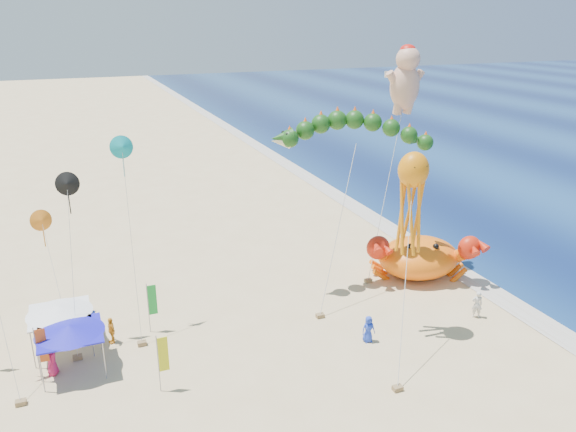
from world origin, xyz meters
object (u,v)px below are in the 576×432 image
at_px(octopus_kite, 412,196).
at_px(canopy_white, 59,310).
at_px(canopy_blue, 69,329).
at_px(crab_inflatable, 420,256).
at_px(cherub_kite, 406,78).
at_px(dragon_kite, 354,136).

bearing_deg(octopus_kite, canopy_white, 163.67).
bearing_deg(canopy_blue, canopy_white, 100.94).
bearing_deg(canopy_white, octopus_kite, -16.33).
distance_m(crab_inflatable, canopy_blue, 23.93).
bearing_deg(cherub_kite, octopus_kite, -119.04).
xyz_separation_m(cherub_kite, canopy_blue, (-23.26, -5.54, -11.44)).
relative_size(cherub_kite, octopus_kite, 1.46).
xyz_separation_m(dragon_kite, canopy_white, (-18.82, -1.11, -8.18)).
xyz_separation_m(crab_inflatable, dragon_kite, (-5.39, 0.64, 9.06)).
bearing_deg(crab_inflatable, cherub_kite, 100.14).
xyz_separation_m(crab_inflatable, canopy_blue, (-23.74, -2.88, 0.88)).
bearing_deg(dragon_kite, octopus_kite, -89.19).
bearing_deg(canopy_blue, cherub_kite, 13.41).
relative_size(crab_inflatable, canopy_blue, 2.27).
relative_size(crab_inflatable, canopy_white, 2.26).
xyz_separation_m(octopus_kite, canopy_blue, (-18.45, 3.13, -6.08)).
distance_m(crab_inflatable, canopy_white, 24.23).
height_order(dragon_kite, canopy_blue, dragon_kite).
relative_size(cherub_kite, canopy_white, 4.51).
relative_size(canopy_blue, canopy_white, 0.99).
relative_size(dragon_kite, cherub_kite, 0.73).
relative_size(octopus_kite, canopy_blue, 3.10).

